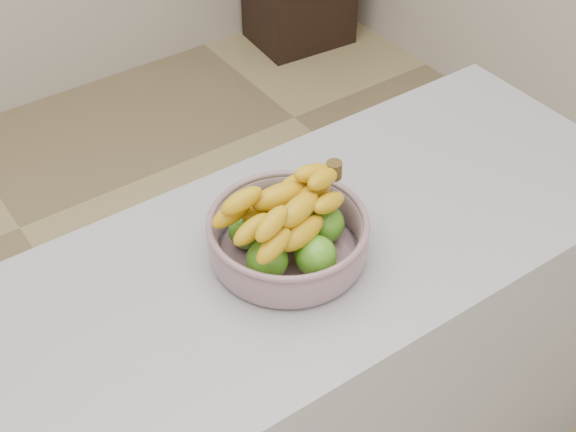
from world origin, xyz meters
name	(u,v)px	position (x,y,z in m)	size (l,w,h in m)	color
fruit_bowl	(288,234)	(0.20, -0.20, 0.96)	(0.31, 0.31, 0.16)	#909AAD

